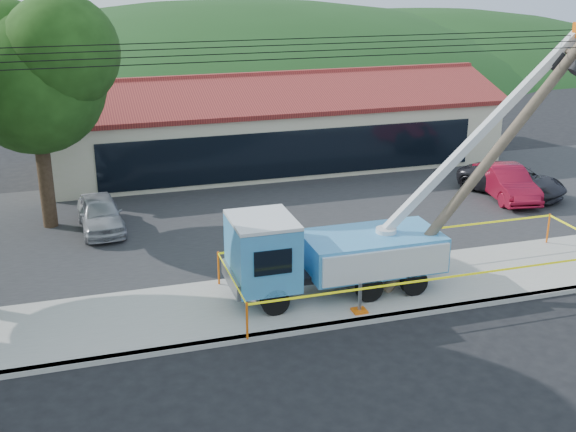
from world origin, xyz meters
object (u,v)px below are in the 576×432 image
(car_red, at_px, (505,200))
(car_silver, at_px, (102,232))
(leaning_pole, at_px, (497,150))
(car_dark, at_px, (510,196))
(utility_truck, at_px, (332,248))

(car_red, bearing_deg, car_silver, -174.55)
(leaning_pole, xyz_separation_m, car_silver, (-11.74, 8.35, -4.44))
(leaning_pole, distance_m, car_dark, 10.68)
(car_red, bearing_deg, utility_truck, -138.46)
(utility_truck, bearing_deg, car_dark, 32.53)
(leaning_pole, distance_m, car_red, 10.09)
(utility_truck, relative_size, car_red, 2.70)
(car_silver, bearing_deg, utility_truck, -53.32)
(utility_truck, bearing_deg, car_silver, 130.02)
(utility_truck, height_order, leaning_pole, utility_truck)
(utility_truck, bearing_deg, leaning_pole, -5.74)
(leaning_pole, height_order, car_dark, leaning_pole)
(utility_truck, relative_size, car_silver, 2.98)
(car_red, xyz_separation_m, car_dark, (0.56, 0.40, 0.00))
(utility_truck, relative_size, car_dark, 2.46)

